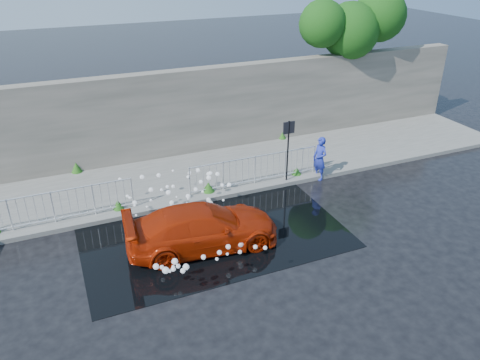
% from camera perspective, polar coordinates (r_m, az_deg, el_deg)
% --- Properties ---
extents(ground, '(90.00, 90.00, 0.00)m').
position_cam_1_polar(ground, '(13.88, -3.85, -9.00)').
color(ground, black).
rests_on(ground, ground).
extents(pavement, '(30.00, 4.00, 0.15)m').
position_cam_1_polar(pavement, '(17.98, -9.16, -0.05)').
color(pavement, '#5F605B').
rests_on(pavement, ground).
extents(curb, '(30.00, 0.25, 0.16)m').
position_cam_1_polar(curb, '(16.26, -7.38, -2.98)').
color(curb, '#5F605B').
rests_on(curb, ground).
extents(retaining_wall, '(30.00, 0.60, 3.50)m').
position_cam_1_polar(retaining_wall, '(19.26, -11.22, 7.55)').
color(retaining_wall, '#545046').
rests_on(retaining_wall, pavement).
extents(puddle, '(8.00, 5.00, 0.01)m').
position_cam_1_polar(puddle, '(14.79, -3.31, -6.45)').
color(puddle, black).
rests_on(puddle, ground).
extents(sign_post, '(0.45, 0.06, 2.50)m').
position_cam_1_polar(sign_post, '(17.04, 5.90, 4.71)').
color(sign_post, black).
rests_on(sign_post, ground).
extents(tree, '(5.23, 2.56, 6.40)m').
position_cam_1_polar(tree, '(22.64, 13.79, 17.92)').
color(tree, '#332114').
rests_on(tree, ground).
extents(railing_left, '(5.05, 0.05, 1.10)m').
position_cam_1_polar(railing_left, '(15.87, -21.88, -2.97)').
color(railing_left, silver).
rests_on(railing_left, pavement).
extents(railing_right, '(5.05, 0.05, 1.10)m').
position_cam_1_polar(railing_right, '(17.15, 1.82, 1.38)').
color(railing_right, silver).
rests_on(railing_right, pavement).
extents(weeds, '(12.17, 3.93, 0.40)m').
position_cam_1_polar(weeds, '(17.37, -10.55, -0.24)').
color(weeds, '#184D14').
rests_on(weeds, pavement).
extents(water_spray, '(3.66, 5.58, 0.97)m').
position_cam_1_polar(water_spray, '(14.63, -6.21, -3.73)').
color(water_spray, white).
rests_on(water_spray, ground).
extents(red_car, '(4.64, 2.21, 1.31)m').
position_cam_1_polar(red_car, '(13.87, -4.56, -5.79)').
color(red_car, '#A42006').
rests_on(red_car, ground).
extents(person, '(0.54, 0.69, 1.69)m').
position_cam_1_polar(person, '(17.95, 9.71, 2.60)').
color(person, '#212FA8').
rests_on(person, ground).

